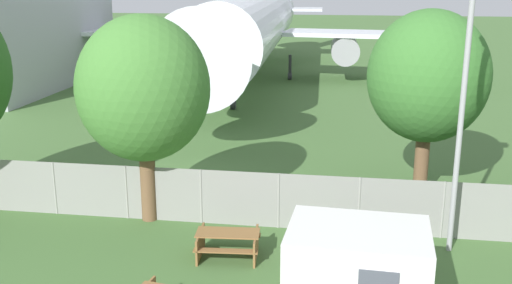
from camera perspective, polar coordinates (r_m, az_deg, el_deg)
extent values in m
cylinder|color=gray|center=(21.44, -18.61, -4.20)|extent=(0.07, 0.07, 1.85)
cylinder|color=gray|center=(20.42, -12.22, -4.70)|extent=(0.07, 0.07, 1.85)
cylinder|color=gray|center=(19.68, -5.25, -5.19)|extent=(0.07, 0.07, 1.85)
cylinder|color=gray|center=(19.25, 2.16, -5.62)|extent=(0.07, 0.07, 1.85)
cylinder|color=gray|center=(19.14, 9.79, -5.96)|extent=(0.07, 0.07, 1.85)
cylinder|color=gray|center=(19.38, 17.37, -6.20)|extent=(0.07, 0.07, 1.85)
cube|color=gray|center=(19.25, 2.16, -5.62)|extent=(56.00, 0.01, 1.85)
cylinder|color=white|center=(45.43, -0.41, 11.06)|extent=(5.96, 29.81, 4.70)
cone|color=white|center=(28.54, -4.52, 8.33)|extent=(4.90, 4.90, 4.70)
cone|color=white|center=(63.06, 1.54, 12.32)|extent=(4.48, 6.05, 4.23)
cube|color=white|center=(46.80, 11.02, 10.05)|extent=(13.68, 5.42, 0.30)
cylinder|color=#939399|center=(47.23, 8.46, 8.74)|extent=(2.29, 4.32, 2.11)
cube|color=white|center=(48.81, -10.94, 10.27)|extent=(13.87, 6.50, 0.30)
cylinder|color=#939399|center=(48.79, -8.45, 8.95)|extent=(2.29, 4.32, 2.11)
cube|color=white|center=(58.71, 1.17, 12.54)|extent=(10.49, 4.20, 0.20)
cylinder|color=#2D2D33|center=(36.40, -2.19, 4.64)|extent=(0.24, 0.24, 1.95)
cylinder|color=#2D2D33|center=(36.54, -2.18, 3.57)|extent=(0.32, 0.57, 0.56)
cylinder|color=#2D2D33|center=(47.03, 3.25, 7.12)|extent=(0.24, 0.24, 1.95)
cylinder|color=#2D2D33|center=(47.14, 3.24, 6.28)|extent=(0.32, 0.57, 0.56)
cylinder|color=#2D2D33|center=(47.67, -3.58, 7.23)|extent=(0.24, 0.24, 1.95)
cylinder|color=#2D2D33|center=(47.78, -3.57, 6.40)|extent=(0.32, 0.57, 0.56)
cube|color=silver|center=(14.39, 9.57, -12.44)|extent=(3.33, 2.51, 2.34)
cube|color=brown|center=(17.41, -2.70, -8.64)|extent=(1.87, 0.91, 0.04)
cube|color=brown|center=(18.04, -2.48, -8.78)|extent=(1.84, 0.43, 0.04)
cube|color=brown|center=(17.04, -2.91, -10.33)|extent=(1.84, 0.43, 0.04)
cube|color=brown|center=(17.50, -0.01, -9.83)|extent=(0.17, 1.40, 0.74)
cube|color=brown|center=(17.68, -5.33, -9.62)|extent=(0.17, 1.40, 0.74)
cylinder|color=brown|center=(20.06, -10.24, -3.75)|extent=(0.51, 0.51, 2.64)
ellipsoid|color=#427A33|center=(19.27, -10.68, 5.03)|extent=(4.23, 4.23, 4.66)
cylinder|color=brown|center=(22.77, 15.49, -1.75)|extent=(0.51, 0.51, 2.63)
ellipsoid|color=#38702D|center=(22.07, 16.07, 6.03)|extent=(4.28, 4.28, 4.70)
cylinder|color=#99999E|center=(17.66, 19.00, 2.60)|extent=(0.16, 0.16, 8.34)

